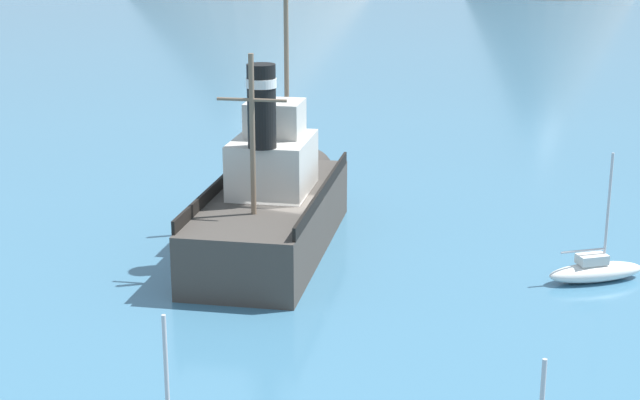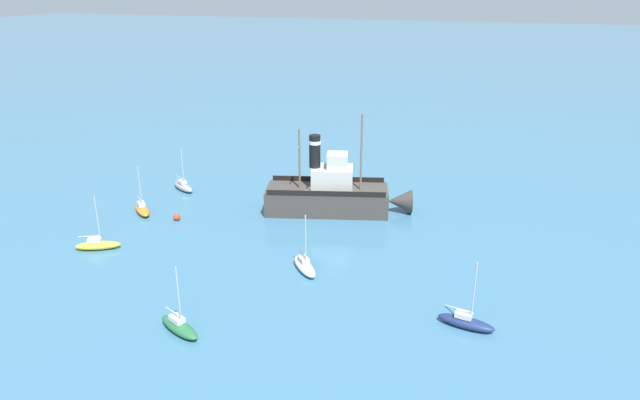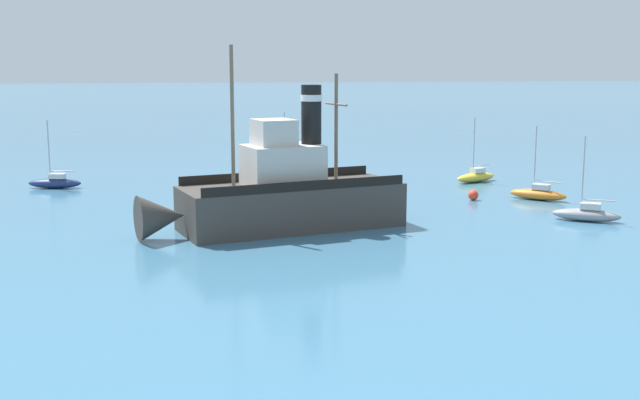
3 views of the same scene
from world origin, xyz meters
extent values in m
plane|color=teal|center=(0.00, 0.00, 0.00)|extent=(600.00, 600.00, 0.00)
cube|color=#423D38|center=(-1.04, 0.63, 1.20)|extent=(7.37, 12.73, 2.40)
cone|color=#423D38|center=(-2.91, 7.59, 1.20)|extent=(2.90, 2.93, 2.35)
cube|color=beige|center=(-1.17, 1.12, 3.50)|extent=(3.94, 4.64, 2.20)
cube|color=beige|center=(-1.30, 1.60, 5.30)|extent=(2.64, 2.50, 1.40)
cylinder|color=black|center=(-0.73, -0.53, 6.20)|extent=(1.10, 1.10, 3.20)
cylinder|color=silver|center=(-0.73, -0.53, 7.10)|extent=(1.16, 1.16, 0.35)
cylinder|color=#75604C|center=(-1.90, 3.82, 6.15)|extent=(0.20, 0.20, 7.50)
cylinder|color=#75604C|center=(-0.34, -1.97, 5.40)|extent=(0.20, 0.20, 6.00)
cylinder|color=#75604C|center=(-0.34, -1.97, 6.72)|extent=(2.54, 0.79, 0.12)
cube|color=black|center=(-3.12, 0.07, 2.65)|extent=(3.08, 11.04, 0.50)
cube|color=black|center=(1.04, 1.19, 2.65)|extent=(3.08, 11.04, 0.50)
ellipsoid|color=gold|center=(13.56, -15.34, 0.35)|extent=(2.65, 3.90, 0.70)
cube|color=silver|center=(13.65, -15.52, 0.88)|extent=(1.06, 1.27, 0.36)
cylinder|color=#B7B7BC|center=(13.43, -15.07, 2.80)|extent=(0.10, 0.10, 4.20)
cylinder|color=#B7B7BC|center=(13.82, -15.88, 1.25)|extent=(0.86, 1.65, 0.08)
ellipsoid|color=#286B3D|center=(22.15, -2.05, 0.35)|extent=(2.63, 3.90, 0.70)
cube|color=silver|center=(22.06, -2.23, 0.88)|extent=(1.05, 1.27, 0.36)
cylinder|color=#B7B7BC|center=(22.28, -1.78, 2.80)|extent=(0.10, 0.10, 4.20)
cylinder|color=#B7B7BC|center=(21.89, -2.59, 1.25)|extent=(0.85, 1.66, 0.08)
ellipsoid|color=orange|center=(5.31, -16.62, 0.35)|extent=(3.40, 3.52, 0.70)
cube|color=silver|center=(5.18, -16.77, 0.88)|extent=(1.22, 1.24, 0.36)
cylinder|color=#B7B7BC|center=(5.52, -16.41, 2.80)|extent=(0.10, 0.10, 4.20)
cylinder|color=#B7B7BC|center=(4.90, -17.06, 1.25)|extent=(1.29, 1.37, 0.08)
ellipsoid|color=navy|center=(15.61, 15.74, 0.35)|extent=(1.74, 3.93, 0.70)
cube|color=silver|center=(15.58, 15.55, 0.88)|extent=(0.82, 1.19, 0.36)
cylinder|color=#B7B7BC|center=(15.66, 16.04, 2.80)|extent=(0.10, 0.10, 4.20)
cylinder|color=#B7B7BC|center=(15.51, 15.15, 1.25)|extent=(0.39, 1.79, 0.08)
ellipsoid|color=gray|center=(-1.88, -16.32, 0.35)|extent=(2.95, 3.80, 0.70)
cube|color=silver|center=(-1.99, -16.49, 0.88)|extent=(1.13, 1.27, 0.36)
cylinder|color=#B7B7BC|center=(-1.72, -16.06, 2.80)|extent=(0.10, 0.10, 4.20)
cylinder|color=#B7B7BC|center=(-2.20, -16.83, 1.25)|extent=(1.02, 1.57, 0.08)
ellipsoid|color=white|center=(11.52, 2.83, 0.35)|extent=(3.60, 3.31, 0.70)
cube|color=silver|center=(11.37, 2.70, 0.88)|extent=(1.25, 1.20, 0.36)
cylinder|color=#B7B7BC|center=(11.75, 3.02, 2.80)|extent=(0.10, 0.10, 4.20)
cylinder|color=#B7B7BC|center=(11.07, 2.44, 1.25)|extent=(1.42, 1.23, 0.08)
sphere|color=red|center=(5.84, -12.34, 0.34)|extent=(0.69, 0.69, 0.69)
camera|label=1|loc=(16.90, -32.58, 13.16)|focal=55.00mm
camera|label=2|loc=(49.41, 16.85, 21.54)|focal=32.00mm
camera|label=3|loc=(-43.94, 6.09, 9.07)|focal=45.00mm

